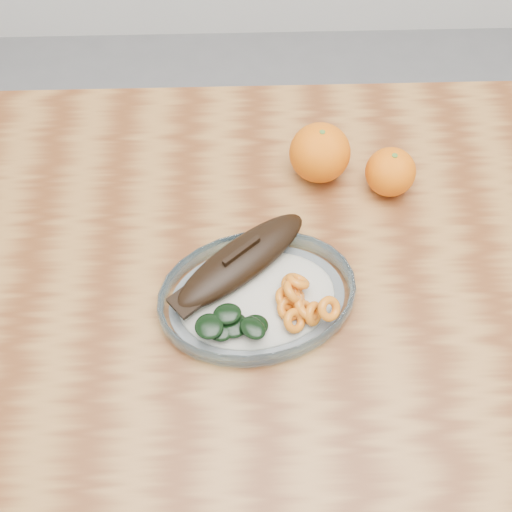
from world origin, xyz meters
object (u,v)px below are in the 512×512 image
at_px(dining_table, 331,325).
at_px(orange_right, 390,172).
at_px(orange_left, 320,153).
at_px(plated_meal, 257,294).

bearing_deg(dining_table, orange_right, 63.35).
relative_size(dining_table, orange_left, 13.42).
bearing_deg(orange_left, plated_meal, -114.22).
distance_m(orange_left, orange_right, 0.11).
relative_size(plated_meal, orange_left, 6.13).
xyz_separation_m(dining_table, plated_meal, (-0.11, -0.01, 0.12)).
height_order(dining_table, plated_meal, plated_meal).
height_order(plated_meal, orange_right, plated_meal).
bearing_deg(plated_meal, orange_left, 54.92).
bearing_deg(dining_table, orange_left, 93.24).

